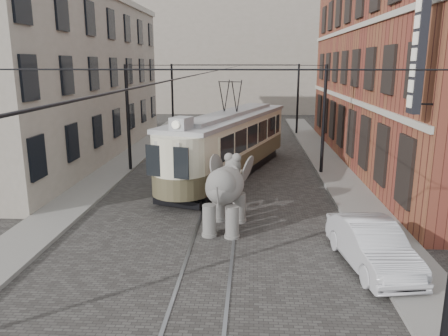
{
  "coord_description": "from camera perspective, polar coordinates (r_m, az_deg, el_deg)",
  "views": [
    {
      "loc": [
        1.27,
        -17.99,
        6.06
      ],
      "look_at": [
        0.24,
        -1.52,
        2.1
      ],
      "focal_mm": 35.11,
      "sensor_mm": 36.0,
      "label": 1
    }
  ],
  "objects": [
    {
      "name": "catenary",
      "position": [
        23.24,
        -0.08,
        5.93
      ],
      "size": [
        11.0,
        30.2,
        6.0
      ],
      "primitive_type": null,
      "color": "black",
      "rests_on": "ground"
    },
    {
      "name": "sidewalk_left",
      "position": [
        20.49,
        -18.94,
        -4.24
      ],
      "size": [
        2.0,
        60.0,
        0.15
      ],
      "primitive_type": "cube",
      "color": "slate",
      "rests_on": "ground"
    },
    {
      "name": "stucco_building",
      "position": [
        30.58,
        -20.45,
        10.68
      ],
      "size": [
        7.0,
        24.0,
        10.0
      ],
      "primitive_type": "cube",
      "color": "gray",
      "rests_on": "ground"
    },
    {
      "name": "brick_building",
      "position": [
        28.69,
        23.99,
        12.25
      ],
      "size": [
        8.0,
        26.0,
        12.0
      ],
      "primitive_type": "cube",
      "color": "maroon",
      "rests_on": "ground"
    },
    {
      "name": "tram",
      "position": [
        23.92,
        0.85,
        5.11
      ],
      "size": [
        6.61,
        13.15,
        5.15
      ],
      "primitive_type": null,
      "rotation": [
        0.0,
        0.0,
        -0.32
      ],
      "color": "beige",
      "rests_on": "ground"
    },
    {
      "name": "distant_block",
      "position": [
        58.01,
        2.41,
        14.42
      ],
      "size": [
        28.0,
        10.0,
        14.0
      ],
      "primitive_type": "cube",
      "color": "gray",
      "rests_on": "ground"
    },
    {
      "name": "parked_car",
      "position": [
        14.15,
        18.72,
        -9.49
      ],
      "size": [
        2.16,
        4.47,
        1.41
      ],
      "primitive_type": "imported",
      "rotation": [
        0.0,
        0.0,
        0.16
      ],
      "color": "#B9B8BD",
      "rests_on": "ground"
    },
    {
      "name": "sidewalk_right",
      "position": [
        19.54,
        17.47,
        -4.99
      ],
      "size": [
        2.0,
        60.0,
        0.15
      ],
      "primitive_type": "cube",
      "color": "slate",
      "rests_on": "ground"
    },
    {
      "name": "ground",
      "position": [
        19.02,
        -0.44,
        -5.08
      ],
      "size": [
        120.0,
        120.0,
        0.0
      ],
      "primitive_type": "plane",
      "color": "#3F3D3A"
    },
    {
      "name": "tram_rails",
      "position": [
        19.02,
        -0.44,
        -5.05
      ],
      "size": [
        1.54,
        80.0,
        0.02
      ],
      "primitive_type": null,
      "color": "slate",
      "rests_on": "ground"
    },
    {
      "name": "elephant",
      "position": [
        16.22,
        0.12,
        -3.59
      ],
      "size": [
        2.86,
        4.5,
        2.59
      ],
      "primitive_type": null,
      "rotation": [
        0.0,
        0.0,
        -0.13
      ],
      "color": "#615E5A",
      "rests_on": "ground"
    }
  ]
}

